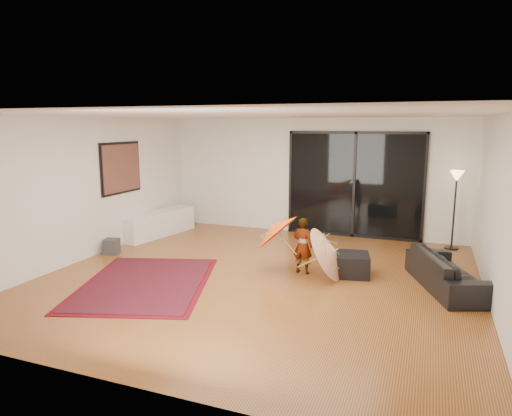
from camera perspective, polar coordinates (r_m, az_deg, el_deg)
The scene contains 17 objects.
floor at distance 7.79m, azimuth 0.37°, elevation -8.68°, with size 7.00×7.00×0.00m, color #9D5F2B.
ceiling at distance 7.36m, azimuth 0.39°, elevation 11.59°, with size 7.00×7.00×0.00m, color white.
wall_back at distance 10.77m, azimuth 6.97°, elevation 3.94°, with size 7.00×7.00×0.00m, color silver.
wall_front at distance 4.43m, azimuth -15.87°, elevation -5.66°, with size 7.00×7.00×0.00m, color silver.
wall_left at distance 9.28m, azimuth -20.32°, elevation 2.34°, with size 7.00×7.00×0.00m, color silver.
wall_right at distance 7.05m, azimuth 28.06°, elevation -0.61°, with size 7.00×7.00×0.00m, color silver.
sliding_door at distance 10.57m, azimuth 12.18°, elevation 2.84°, with size 3.06×0.07×2.40m.
painting at distance 9.99m, azimuth -16.49°, elevation 4.82°, with size 0.04×1.28×1.08m.
media_console at distance 10.85m, azimuth -12.13°, elevation -1.90°, with size 0.50×2.01×0.56m, color white.
speaker at distance 9.56m, azimuth -17.60°, elevation -4.61°, with size 0.27×0.27×0.30m, color #424244.
persian_rug at distance 7.73m, azimuth -13.63°, elevation -9.08°, with size 2.69×3.19×0.02m.
sofa at distance 7.83m, azimuth 22.86°, elevation -7.30°, with size 1.89×0.74×0.55m, color black.
ottoman at distance 8.05m, azimuth 11.65°, elevation -6.90°, with size 0.64×0.64×0.37m, color black.
floor_lamp at distance 10.12m, azimuth 23.73°, elevation 2.36°, with size 0.28×0.28×1.63m.
child at distance 7.93m, azimuth 5.86°, elevation -4.68°, with size 0.36×0.24×0.98m, color #999999.
parasol_orange at distance 7.98m, azimuth 1.98°, elevation -2.74°, with size 0.75×0.87×0.89m.
parasol_white at distance 7.65m, azimuth 9.92°, elevation -5.24°, with size 0.64×0.96×0.98m.
Camera 1 is at (2.59, -6.89, 2.55)m, focal length 32.00 mm.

